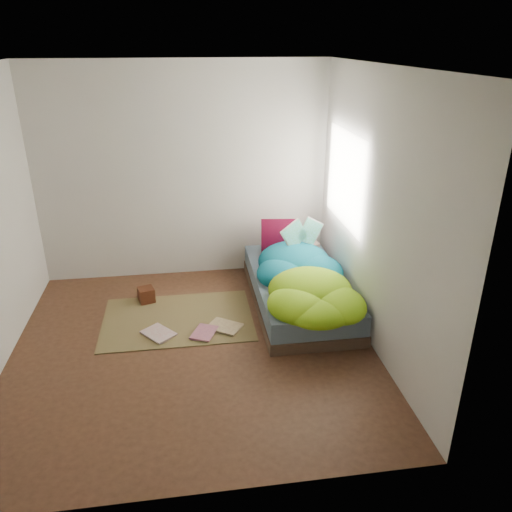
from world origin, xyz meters
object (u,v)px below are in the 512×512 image
at_px(bed, 298,290).
at_px(floor_book_b, 194,331).
at_px(floor_book_a, 149,338).
at_px(pillow_magenta, 280,237).
at_px(wooden_box, 146,295).
at_px(open_book, 303,225).

xyz_separation_m(bed, floor_book_b, (-1.20, -0.48, -0.14)).
height_order(floor_book_a, floor_book_b, floor_book_b).
bearing_deg(bed, pillow_magenta, 98.48).
xyz_separation_m(pillow_magenta, floor_book_a, (-1.56, -1.20, -0.54)).
bearing_deg(wooden_box, open_book, 2.66).
distance_m(pillow_magenta, floor_book_b, 1.67).
xyz_separation_m(bed, pillow_magenta, (-0.10, 0.66, 0.39)).
bearing_deg(open_book, pillow_magenta, 105.89).
bearing_deg(open_book, floor_book_a, -172.24).
height_order(pillow_magenta, wooden_box, pillow_magenta).
bearing_deg(floor_book_b, floor_book_a, -147.96).
height_order(open_book, floor_book_a, open_book).
bearing_deg(floor_book_a, floor_book_b, -32.07).
xyz_separation_m(pillow_magenta, wooden_box, (-1.62, -0.39, -0.47)).
height_order(bed, pillow_magenta, pillow_magenta).
distance_m(pillow_magenta, floor_book_a, 2.04).
relative_size(bed, floor_book_a, 6.16).
relative_size(bed, wooden_box, 11.98).
distance_m(floor_book_a, floor_book_b, 0.46).
bearing_deg(floor_book_b, pillow_magenta, 70.13).
bearing_deg(open_book, floor_book_b, -166.71).
bearing_deg(wooden_box, pillow_magenta, 13.43).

